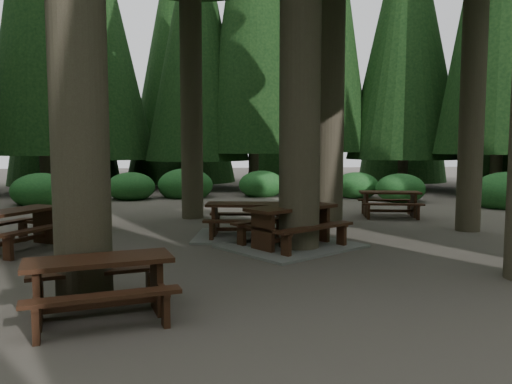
{
  "coord_description": "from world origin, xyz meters",
  "views": [
    {
      "loc": [
        -1.16,
        -9.9,
        2.13
      ],
      "look_at": [
        0.02,
        1.29,
        1.1
      ],
      "focal_mm": 35.0,
      "sensor_mm": 36.0,
      "label": 1
    }
  ],
  "objects": [
    {
      "name": "picnic_table_e",
      "position": [
        -2.46,
        -3.69,
        0.51
      ],
      "size": [
        2.07,
        1.83,
        0.76
      ],
      "rotation": [
        0.0,
        0.0,
        0.27
      ],
      "color": "#321E0F",
      "rests_on": "ground"
    },
    {
      "name": "picnic_table_c",
      "position": [
        -0.18,
        1.66,
        0.28
      ],
      "size": [
        2.64,
        2.29,
        0.81
      ],
      "rotation": [
        0.0,
        0.0,
        -0.15
      ],
      "color": "gray",
      "rests_on": "ground"
    },
    {
      "name": "ground",
      "position": [
        0.0,
        0.0,
        0.0
      ],
      "size": [
        80.0,
        80.0,
        0.0
      ],
      "primitive_type": "plane",
      "color": "#595148",
      "rests_on": "ground"
    },
    {
      "name": "shrub_ring",
      "position": [
        0.7,
        0.75,
        0.4
      ],
      "size": [
        23.86,
        24.64,
        1.49
      ],
      "color": "#1F5D27",
      "rests_on": "ground"
    },
    {
      "name": "picnic_table_d",
      "position": [
        4.45,
        4.63,
        0.51
      ],
      "size": [
        2.02,
        1.74,
        0.77
      ],
      "rotation": [
        0.0,
        0.0,
        -0.19
      ],
      "color": "#321E0F",
      "rests_on": "ground"
    },
    {
      "name": "picnic_table_b",
      "position": [
        -5.02,
        0.7,
        0.55
      ],
      "size": [
        2.27,
        2.43,
        0.83
      ],
      "rotation": [
        0.0,
        0.0,
        1.08
      ],
      "color": "#321E0F",
      "rests_on": "ground"
    },
    {
      "name": "picnic_table_a",
      "position": [
        0.68,
        0.37,
        0.31
      ],
      "size": [
        3.36,
        3.24,
        0.88
      ],
      "rotation": [
        0.0,
        0.0,
        0.6
      ],
      "color": "gray",
      "rests_on": "ground"
    }
  ]
}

